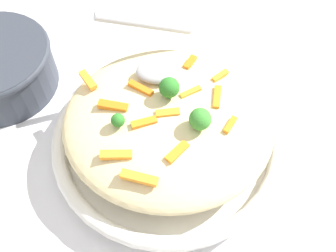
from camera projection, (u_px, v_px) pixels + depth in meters
ground_plane at (168, 148)px, 0.58m from camera, size 2.40×2.40×0.00m
serving_bowl at (168, 140)px, 0.56m from camera, size 0.33×0.33×0.04m
pasta_mound at (168, 122)px, 0.52m from camera, size 0.28×0.26×0.06m
carrot_piece_0 at (177, 152)px, 0.46m from camera, size 0.03×0.03×0.01m
carrot_piece_1 at (113, 107)px, 0.50m from camera, size 0.04×0.02×0.01m
carrot_piece_2 at (116, 155)px, 0.46m from camera, size 0.04×0.01×0.01m
carrot_piece_3 at (88, 80)px, 0.53m from camera, size 0.03×0.03×0.01m
carrot_piece_4 at (166, 113)px, 0.49m from camera, size 0.03×0.02×0.01m
carrot_piece_5 at (217, 97)px, 0.51m from camera, size 0.01×0.04×0.01m
carrot_piece_6 at (139, 178)px, 0.44m from camera, size 0.05×0.02×0.01m
carrot_piece_7 at (144, 123)px, 0.48m from camera, size 0.03×0.02×0.01m
carrot_piece_8 at (230, 125)px, 0.48m from camera, size 0.02×0.03×0.01m
carrot_piece_9 at (190, 93)px, 0.51m from camera, size 0.03×0.02×0.01m
carrot_piece_10 at (220, 76)px, 0.53m from camera, size 0.02×0.02×0.01m
carrot_piece_11 at (141, 88)px, 0.51m from camera, size 0.04×0.03×0.01m
carrot_piece_12 at (190, 62)px, 0.54m from camera, size 0.02×0.03×0.01m
broccoli_floret_0 at (200, 119)px, 0.47m from camera, size 0.03×0.03×0.03m
broccoli_floret_1 at (118, 120)px, 0.47m from camera, size 0.02×0.02×0.02m
broccoli_floret_2 at (166, 88)px, 0.49m from camera, size 0.03×0.03×0.03m
serving_spoon at (152, 56)px, 0.52m from camera, size 0.13×0.11×0.07m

